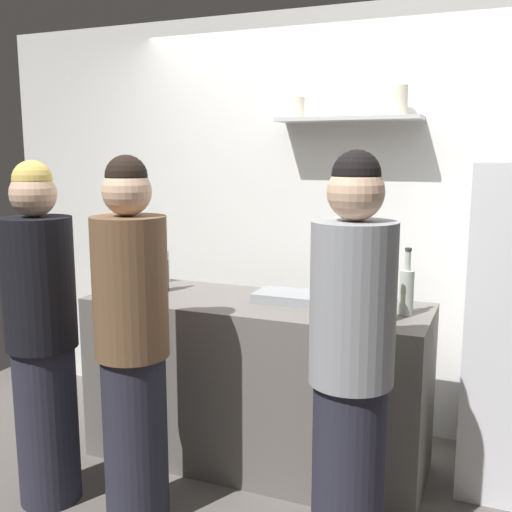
# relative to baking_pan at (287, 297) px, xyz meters

# --- Properties ---
(back_wall_assembly) EXTENTS (4.80, 0.32, 2.60)m
(back_wall_assembly) POSITION_rel_baking_pan_xyz_m (0.04, 0.67, 0.34)
(back_wall_assembly) COLOR white
(back_wall_assembly) RESTS_ON ground
(counter) EXTENTS (1.87, 0.66, 0.93)m
(counter) POSITION_rel_baking_pan_xyz_m (-0.16, -0.06, -0.49)
(counter) COLOR #66605B
(counter) RESTS_ON ground
(baking_pan) EXTENTS (0.34, 0.24, 0.05)m
(baking_pan) POSITION_rel_baking_pan_xyz_m (0.00, 0.00, 0.00)
(baking_pan) COLOR gray
(baking_pan) RESTS_ON counter
(utensil_holder) EXTENTS (0.12, 0.12, 0.22)m
(utensil_holder) POSITION_rel_baking_pan_xyz_m (-0.91, -0.28, 0.03)
(utensil_holder) COLOR #B2B2B7
(utensil_holder) RESTS_ON counter
(wine_bottle_amber_glass) EXTENTS (0.07, 0.07, 0.33)m
(wine_bottle_amber_glass) POSITION_rel_baking_pan_xyz_m (0.57, -0.19, 0.09)
(wine_bottle_amber_glass) COLOR #472814
(wine_bottle_amber_glass) RESTS_ON counter
(wine_bottle_dark_glass) EXTENTS (0.08, 0.08, 0.30)m
(wine_bottle_dark_glass) POSITION_rel_baking_pan_xyz_m (-0.76, -0.05, 0.08)
(wine_bottle_dark_glass) COLOR black
(wine_bottle_dark_glass) RESTS_ON counter
(wine_bottle_green_glass) EXTENTS (0.08, 0.08, 0.31)m
(wine_bottle_green_glass) POSITION_rel_baking_pan_xyz_m (0.30, -0.10, 0.10)
(wine_bottle_green_glass) COLOR #19471E
(wine_bottle_green_glass) RESTS_ON counter
(wine_bottle_pale_glass) EXTENTS (0.07, 0.07, 0.34)m
(wine_bottle_pale_glass) POSITION_rel_baking_pan_xyz_m (0.64, -0.04, 0.10)
(wine_bottle_pale_glass) COLOR #B2BFB2
(wine_bottle_pale_glass) RESTS_ON counter
(water_bottle_plastic) EXTENTS (0.08, 0.08, 0.25)m
(water_bottle_plastic) POSITION_rel_baking_pan_xyz_m (-0.90, 0.19, 0.08)
(water_bottle_plastic) COLOR silver
(water_bottle_plastic) RESTS_ON counter
(person_grey_hoodie) EXTENTS (0.34, 0.34, 1.74)m
(person_grey_hoodie) POSITION_rel_baking_pan_xyz_m (0.54, -0.75, -0.09)
(person_grey_hoodie) COLOR #262633
(person_grey_hoodie) RESTS_ON ground
(person_brown_jacket) EXTENTS (0.34, 0.34, 1.73)m
(person_brown_jacket) POSITION_rel_baking_pan_xyz_m (-0.48, -0.78, -0.10)
(person_brown_jacket) COLOR #262633
(person_brown_jacket) RESTS_ON ground
(person_blonde) EXTENTS (0.34, 0.34, 1.70)m
(person_blonde) POSITION_rel_baking_pan_xyz_m (-0.97, -0.82, -0.11)
(person_blonde) COLOR #262633
(person_blonde) RESTS_ON ground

